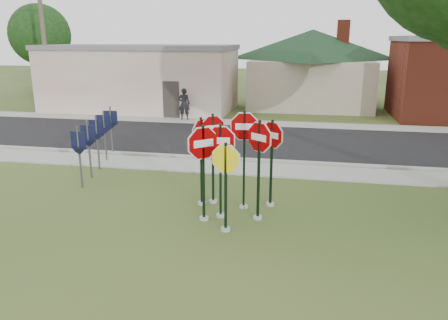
% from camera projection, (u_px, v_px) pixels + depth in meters
% --- Properties ---
extents(ground, '(120.00, 120.00, 0.00)m').
position_uv_depth(ground, '(219.00, 233.00, 10.69)').
color(ground, '#2F4A1B').
rests_on(ground, ground).
extents(sidewalk_near, '(60.00, 1.60, 0.06)m').
position_uv_depth(sidewalk_near, '(250.00, 169.00, 15.88)').
color(sidewalk_near, gray).
rests_on(sidewalk_near, ground).
extents(road, '(60.00, 7.00, 0.04)m').
position_uv_depth(road, '(263.00, 141.00, 20.14)').
color(road, black).
rests_on(road, ground).
extents(sidewalk_far, '(60.00, 1.60, 0.06)m').
position_uv_depth(sidewalk_far, '(271.00, 124.00, 24.20)').
color(sidewalk_far, gray).
rests_on(sidewalk_far, ground).
extents(curb, '(60.00, 0.20, 0.14)m').
position_uv_depth(curb, '(253.00, 160.00, 16.82)').
color(curb, gray).
rests_on(curb, ground).
extents(stop_sign_center, '(1.06, 0.24, 2.63)m').
position_uv_depth(stop_sign_center, '(220.00, 158.00, 11.26)').
color(stop_sign_center, '#A6A39B').
rests_on(stop_sign_center, ground).
extents(stop_sign_yellow, '(0.98, 0.24, 2.34)m').
position_uv_depth(stop_sign_yellow, '(226.00, 177.00, 10.48)').
color(stop_sign_yellow, '#A6A39B').
rests_on(stop_sign_yellow, ground).
extents(stop_sign_left, '(0.90, 0.78, 2.66)m').
position_uv_depth(stop_sign_left, '(203.00, 158.00, 11.06)').
color(stop_sign_left, '#A6A39B').
rests_on(stop_sign_left, ground).
extents(stop_sign_right, '(0.88, 0.67, 2.76)m').
position_uv_depth(stop_sign_right, '(259.00, 156.00, 11.10)').
color(stop_sign_right, '#A6A39B').
rests_on(stop_sign_right, ground).
extents(stop_sign_back_right, '(1.07, 0.24, 2.87)m').
position_uv_depth(stop_sign_back_right, '(244.00, 145.00, 11.83)').
color(stop_sign_back_right, '#A6A39B').
rests_on(stop_sign_back_right, ground).
extents(stop_sign_back_left, '(0.81, 0.56, 2.70)m').
position_uv_depth(stop_sign_back_left, '(213.00, 147.00, 12.27)').
color(stop_sign_back_left, '#A6A39B').
rests_on(stop_sign_back_left, ground).
extents(stop_sign_far_right, '(0.83, 0.65, 2.59)m').
position_uv_depth(stop_sign_far_right, '(272.00, 151.00, 12.06)').
color(stop_sign_far_right, '#A6A39B').
rests_on(stop_sign_far_right, ground).
extents(stop_sign_far_left, '(0.38, 1.07, 2.66)m').
position_uv_depth(stop_sign_far_left, '(201.00, 148.00, 12.12)').
color(stop_sign_far_left, '#A6A39B').
rests_on(stop_sign_far_left, ground).
extents(route_sign_row, '(1.43, 4.63, 2.00)m').
position_uv_depth(route_sign_row, '(97.00, 136.00, 15.62)').
color(route_sign_row, '#59595E').
rests_on(route_sign_row, ground).
extents(building_stucco, '(12.20, 6.20, 4.20)m').
position_uv_depth(building_stucco, '(141.00, 77.00, 28.79)').
color(building_stucco, silver).
rests_on(building_stucco, ground).
extents(building_house, '(11.60, 11.60, 6.20)m').
position_uv_depth(building_house, '(312.00, 53.00, 30.13)').
color(building_house, '#B4A88F').
rests_on(building_house, ground).
extents(utility_pole_near, '(2.20, 0.26, 9.50)m').
position_uv_depth(utility_pole_near, '(43.00, 32.00, 26.31)').
color(utility_pole_near, '#473B2F').
rests_on(utility_pole_near, ground).
extents(bg_tree_left, '(4.90, 4.90, 7.35)m').
position_uv_depth(bg_tree_left, '(40.00, 35.00, 35.77)').
color(bg_tree_left, black).
rests_on(bg_tree_left, ground).
extents(pedestrian, '(0.73, 0.55, 1.81)m').
position_uv_depth(pedestrian, '(184.00, 104.00, 25.08)').
color(pedestrian, black).
rests_on(pedestrian, sidewalk_far).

